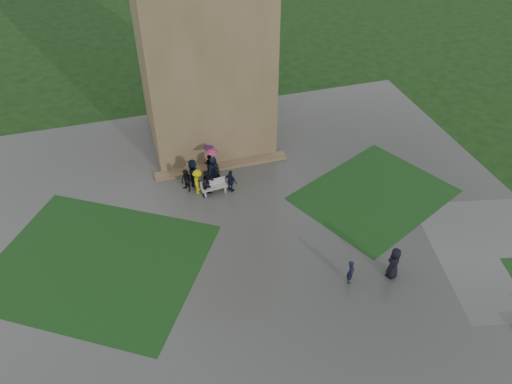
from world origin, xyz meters
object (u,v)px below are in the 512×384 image
object	(u,v)px
pedestrian_mid	(351,272)
pedestrian_near	(394,263)
tower	(199,12)
bench	(214,186)

from	to	relation	value
pedestrian_mid	pedestrian_near	world-z (taller)	pedestrian_near
pedestrian_mid	pedestrian_near	size ratio (longest dim) A/B	0.76
tower	pedestrian_mid	xyz separation A→B (m)	(3.98, -16.03, -8.25)
tower	bench	distance (m)	11.00
tower	bench	size ratio (longest dim) A/B	10.72
pedestrian_mid	bench	bearing A→B (deg)	58.19
bench	pedestrian_near	world-z (taller)	pedestrian_near
tower	pedestrian_near	distance (m)	19.21
bench	pedestrian_near	xyz separation A→B (m)	(7.36, -9.39, 0.46)
bench	tower	bearing A→B (deg)	75.43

